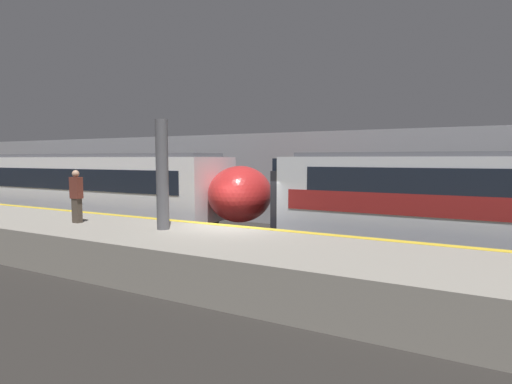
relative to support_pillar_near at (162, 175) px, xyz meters
name	(u,v)px	position (x,y,z in m)	size (l,w,h in m)	color
ground_plane	(229,259)	(1.32, 1.61, -2.78)	(120.00, 120.00, 0.00)	#282623
platform	(193,255)	(1.32, -0.31, -2.21)	(40.00, 3.84, 1.14)	gray
station_rear_barrier	(307,180)	(1.32, 8.65, -0.52)	(50.00, 0.15, 4.51)	#939399
support_pillar_near	(162,175)	(0.00, 0.00, 0.00)	(0.37, 0.37, 3.28)	#56565B
train_modern	(78,188)	(-9.27, 4.32, -0.98)	(20.57, 3.04, 3.48)	black
person_waiting	(76,195)	(-3.34, -0.40, -0.71)	(0.38, 0.24, 1.75)	#473D33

